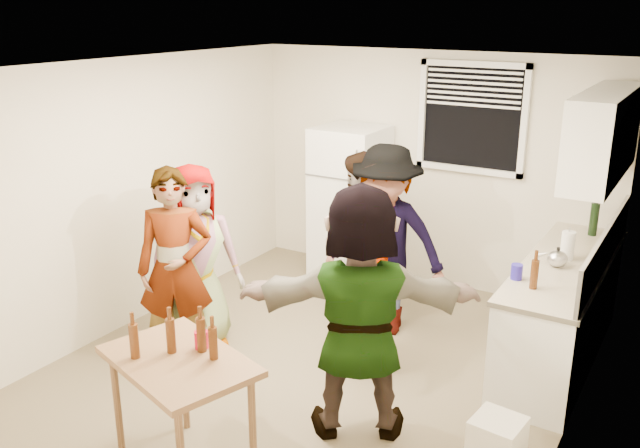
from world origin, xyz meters
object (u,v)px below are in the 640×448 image
Objects in this scene: guest_stripe at (182,361)px; guest_back_right at (383,328)px; guest_back_left at (359,315)px; refrigerator at (350,204)px; beer_bottle_table at (214,358)px; red_cup at (202,348)px; blue_cup at (516,279)px; guest_black at (368,367)px; beer_bottle_counter at (533,288)px; wine_bottle at (592,235)px; trash_bin at (496,446)px; guest_grey at (200,344)px; kettle at (556,267)px; guest_orange at (358,427)px.

guest_back_right is (1.22, 1.45, 0.00)m from guest_stripe.
refrigerator is at bearing 166.23° from guest_back_left.
red_cup is (-0.15, 0.07, 0.00)m from beer_bottle_table.
blue_cup reaches higher than guest_black.
wine_bottle is at bearing 84.42° from beer_bottle_counter.
beer_bottle_table reaches higher than trash_bin.
beer_bottle_table is at bearing -23.14° from red_cup.
red_cup is at bearing -44.42° from guest_back_left.
beer_bottle_counter is at bearing 23.87° from guest_back_left.
red_cup is (0.74, -3.34, -0.02)m from refrigerator.
guest_back_left is at bearing -55.72° from refrigerator.
guest_grey is 1.13× the size of guest_black.
guest_back_left is (-0.31, 2.55, -0.83)m from beer_bottle_table.
beer_bottle_table is (-1.51, -2.52, -0.07)m from kettle.
beer_bottle_table is 0.17m from red_cup.
trash_bin is (0.07, -1.67, -0.65)m from kettle.
kettle is 2.03m from guest_back_left.
kettle is 1.80m from trash_bin.
kettle is 2.94m from beer_bottle_table.
refrigerator reaches higher than guest_black.
guest_back_right is 0.74m from guest_black.
trash_bin is at bearing -89.89° from kettle.
beer_bottle_counter is 1.67m from guest_orange.
wine_bottle is 1.37× the size of beer_bottle_counter.
red_cup is 0.08× the size of guest_black.
guest_back_left reaches higher than guest_black.
beer_bottle_counter reaches higher than blue_cup.
refrigerator is 3.60m from trash_bin.
beer_bottle_table is 1.98m from guest_grey.
guest_back_right is 0.96× the size of guest_orange.
refrigerator reaches higher than guest_grey.
refrigerator reaches higher than guest_back_right.
kettle is 0.13× the size of guest_stripe.
beer_bottle_counter reaches higher than beer_bottle_table.
kettle reaches higher than guest_orange.
wine_bottle is at bearing 68.42° from guest_back_left.
kettle is at bearing 59.13° from beer_bottle_table.
guest_back_left is at bearing -4.09° from guest_grey.
beer_bottle_counter is at bearing -23.27° from guest_back_right.
kettle is at bearing -95.79° from wine_bottle.
guest_grey is 1.71m from guest_back_right.
wine_bottle is 2.13m from guest_back_right.
guest_orange is at bearing 58.03° from beer_bottle_table.
blue_cup is 2.46m from beer_bottle_table.
beer_bottle_counter is 2.99m from guest_stripe.
guest_stripe is (-1.20, 0.96, -0.83)m from beer_bottle_table.
guest_back_right is (0.33, -0.14, 0.00)m from guest_back_left.
guest_back_right is at bearing 85.80° from red_cup.
wine_bottle is at bearing -19.55° from guest_grey.
wine_bottle is at bearing 89.32° from trash_bin.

